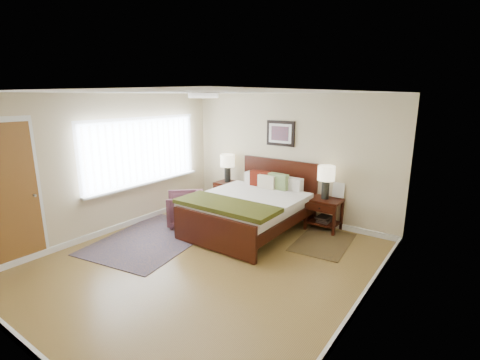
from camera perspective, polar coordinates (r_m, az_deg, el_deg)
The scene contains 18 objects.
floor at distance 5.44m, azimuth -5.36°, elevation -13.21°, with size 5.00×5.00×0.00m, color olive.
back_wall at distance 7.03m, azimuth 7.90°, elevation 3.70°, with size 4.50×0.04×2.50m, color #C6B28F.
front_wall at distance 3.62m, azimuth -33.02°, elevation -8.16°, with size 4.50×0.04×2.50m, color #C6B28F.
left_wall at distance 6.67m, azimuth -20.38°, elevation 2.43°, with size 0.04×5.00×2.50m, color #C6B28F.
right_wall at distance 3.95m, azimuth 19.80°, elevation -4.97°, with size 0.04×5.00×2.50m, color #C6B28F.
ceiling at distance 4.85m, azimuth -6.03°, elevation 14.13°, with size 4.50×5.00×0.02m, color white.
window at distance 7.02m, azimuth -15.50°, elevation 4.36°, with size 0.11×2.72×1.32m.
door at distance 5.93m, azimuth -34.16°, elevation -2.24°, with size 0.06×1.00×2.18m.
ceil_fixture at distance 4.85m, azimuth -6.02°, elevation 13.72°, with size 0.44×0.44×0.08m.
bed at distance 6.38m, azimuth 1.74°, elevation -3.74°, with size 1.80×2.19×1.18m.
wall_art at distance 7.02m, azimuth 6.64°, elevation 7.60°, with size 0.62×0.05×0.50m.
nightstand_left at distance 7.72m, azimuth -2.13°, elevation -1.24°, with size 0.49×0.44×0.59m.
nightstand_right at distance 6.66m, azimuth 13.58°, elevation -4.91°, with size 0.61×0.45×0.60m.
lamp_left at distance 7.61m, azimuth -2.07°, elevation 2.74°, with size 0.31×0.31×0.61m.
lamp_right at distance 6.50m, azimuth 13.95°, elevation 0.55°, with size 0.31×0.31×0.61m.
armchair at distance 6.82m, azimuth -8.95°, elevation -4.71°, with size 0.69×0.71×0.64m, color brown.
rug_persian at distance 6.38m, azimuth -14.14°, elevation -9.31°, with size 1.56×2.20×0.01m, color #0C163D.
rug_navy at distance 6.23m, azimuth 13.49°, elevation -9.87°, with size 0.85×1.28×0.01m, color black.
Camera 1 is at (3.22, -3.63, 2.46)m, focal length 26.00 mm.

